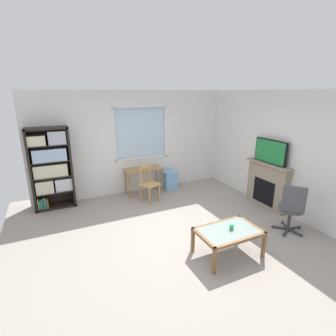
{
  "coord_description": "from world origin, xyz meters",
  "views": [
    {
      "loc": [
        -2.04,
        -3.86,
        2.64
      ],
      "look_at": [
        0.04,
        0.5,
        1.2
      ],
      "focal_mm": 27.22,
      "sensor_mm": 36.0,
      "label": 1
    }
  ],
  "objects_px": {
    "bookshelf": "(51,166)",
    "office_chair": "(292,206)",
    "desk_under_window": "(143,173)",
    "coffee_table": "(228,233)",
    "wooden_chair": "(149,183)",
    "fireplace": "(267,185)",
    "sippy_cup": "(232,227)",
    "plastic_drawer_unit": "(169,180)",
    "tv": "(270,152)"
  },
  "relations": [
    {
      "from": "bookshelf",
      "to": "office_chair",
      "type": "height_order",
      "value": "bookshelf"
    },
    {
      "from": "bookshelf",
      "to": "desk_under_window",
      "type": "relative_size",
      "value": 1.91
    },
    {
      "from": "bookshelf",
      "to": "office_chair",
      "type": "relative_size",
      "value": 1.91
    },
    {
      "from": "desk_under_window",
      "to": "coffee_table",
      "type": "bearing_deg",
      "value": -84.0
    },
    {
      "from": "office_chair",
      "to": "coffee_table",
      "type": "relative_size",
      "value": 0.96
    },
    {
      "from": "desk_under_window",
      "to": "wooden_chair",
      "type": "xyz_separation_m",
      "value": [
        -0.05,
        -0.52,
        -0.13
      ]
    },
    {
      "from": "wooden_chair",
      "to": "coffee_table",
      "type": "height_order",
      "value": "wooden_chair"
    },
    {
      "from": "wooden_chair",
      "to": "coffee_table",
      "type": "bearing_deg",
      "value": -81.82
    },
    {
      "from": "fireplace",
      "to": "desk_under_window",
      "type": "bearing_deg",
      "value": 139.61
    },
    {
      "from": "bookshelf",
      "to": "sippy_cup",
      "type": "xyz_separation_m",
      "value": [
        2.6,
        -3.26,
        -0.52
      ]
    },
    {
      "from": "wooden_chair",
      "to": "desk_under_window",
      "type": "bearing_deg",
      "value": 84.72
    },
    {
      "from": "office_chair",
      "to": "plastic_drawer_unit",
      "type": "bearing_deg",
      "value": 108.49
    },
    {
      "from": "plastic_drawer_unit",
      "to": "coffee_table",
      "type": "relative_size",
      "value": 0.5
    },
    {
      "from": "wooden_chair",
      "to": "coffee_table",
      "type": "xyz_separation_m",
      "value": [
        0.38,
        -2.64,
        -0.07
      ]
    },
    {
      "from": "fireplace",
      "to": "office_chair",
      "type": "distance_m",
      "value": 1.23
    },
    {
      "from": "fireplace",
      "to": "wooden_chair",
      "type": "bearing_deg",
      "value": 148.21
    },
    {
      "from": "bookshelf",
      "to": "fireplace",
      "type": "xyz_separation_m",
      "value": [
        4.57,
        -2.12,
        -0.48
      ]
    },
    {
      "from": "desk_under_window",
      "to": "sippy_cup",
      "type": "xyz_separation_m",
      "value": [
        0.4,
        -3.15,
        -0.1
      ]
    },
    {
      "from": "bookshelf",
      "to": "office_chair",
      "type": "xyz_separation_m",
      "value": [
        4.05,
        -3.23,
        -0.46
      ]
    },
    {
      "from": "bookshelf",
      "to": "plastic_drawer_unit",
      "type": "xyz_separation_m",
      "value": [
        2.99,
        -0.06,
        -0.76
      ]
    },
    {
      "from": "wooden_chair",
      "to": "coffee_table",
      "type": "relative_size",
      "value": 0.87
    },
    {
      "from": "wooden_chair",
      "to": "fireplace",
      "type": "distance_m",
      "value": 2.84
    },
    {
      "from": "desk_under_window",
      "to": "office_chair",
      "type": "bearing_deg",
      "value": -59.38
    },
    {
      "from": "fireplace",
      "to": "sippy_cup",
      "type": "height_order",
      "value": "fireplace"
    },
    {
      "from": "bookshelf",
      "to": "fireplace",
      "type": "distance_m",
      "value": 5.05
    },
    {
      "from": "bookshelf",
      "to": "fireplace",
      "type": "height_order",
      "value": "bookshelf"
    },
    {
      "from": "desk_under_window",
      "to": "coffee_table",
      "type": "relative_size",
      "value": 0.96
    },
    {
      "from": "sippy_cup",
      "to": "tv",
      "type": "bearing_deg",
      "value": 30.34
    },
    {
      "from": "plastic_drawer_unit",
      "to": "fireplace",
      "type": "xyz_separation_m",
      "value": [
        1.58,
        -2.06,
        0.28
      ]
    },
    {
      "from": "wooden_chair",
      "to": "office_chair",
      "type": "height_order",
      "value": "office_chair"
    },
    {
      "from": "sippy_cup",
      "to": "coffee_table",
      "type": "bearing_deg",
      "value": -174.22
    },
    {
      "from": "fireplace",
      "to": "sippy_cup",
      "type": "bearing_deg",
      "value": -149.89
    },
    {
      "from": "plastic_drawer_unit",
      "to": "sippy_cup",
      "type": "xyz_separation_m",
      "value": [
        -0.39,
        -3.2,
        0.24
      ]
    },
    {
      "from": "office_chair",
      "to": "tv",
      "type": "bearing_deg",
      "value": 65.86
    },
    {
      "from": "plastic_drawer_unit",
      "to": "wooden_chair",
      "type": "bearing_deg",
      "value": -145.83
    },
    {
      "from": "plastic_drawer_unit",
      "to": "coffee_table",
      "type": "distance_m",
      "value": 3.24
    },
    {
      "from": "bookshelf",
      "to": "tv",
      "type": "xyz_separation_m",
      "value": [
        4.55,
        -2.12,
        0.33
      ]
    },
    {
      "from": "desk_under_window",
      "to": "wooden_chair",
      "type": "distance_m",
      "value": 0.53
    },
    {
      "from": "bookshelf",
      "to": "coffee_table",
      "type": "height_order",
      "value": "bookshelf"
    },
    {
      "from": "tv",
      "to": "coffee_table",
      "type": "relative_size",
      "value": 0.85
    },
    {
      "from": "wooden_chair",
      "to": "plastic_drawer_unit",
      "type": "bearing_deg",
      "value": 34.17
    },
    {
      "from": "fireplace",
      "to": "coffee_table",
      "type": "relative_size",
      "value": 1.16
    },
    {
      "from": "office_chair",
      "to": "bookshelf",
      "type": "bearing_deg",
      "value": 141.44
    },
    {
      "from": "desk_under_window",
      "to": "sippy_cup",
      "type": "bearing_deg",
      "value": -82.85
    },
    {
      "from": "desk_under_window",
      "to": "wooden_chair",
      "type": "height_order",
      "value": "wooden_chair"
    },
    {
      "from": "fireplace",
      "to": "tv",
      "type": "height_order",
      "value": "tv"
    },
    {
      "from": "bookshelf",
      "to": "fireplace",
      "type": "relative_size",
      "value": 1.58
    },
    {
      "from": "desk_under_window",
      "to": "plastic_drawer_unit",
      "type": "relative_size",
      "value": 1.94
    },
    {
      "from": "wooden_chair",
      "to": "sippy_cup",
      "type": "bearing_deg",
      "value": -80.45
    },
    {
      "from": "bookshelf",
      "to": "tv",
      "type": "height_order",
      "value": "bookshelf"
    }
  ]
}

